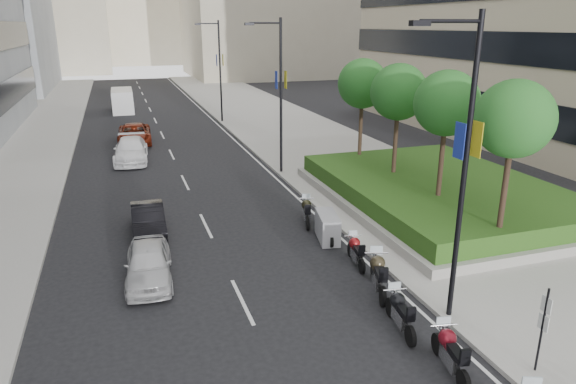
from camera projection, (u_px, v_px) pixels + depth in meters
name	position (u px, v px, depth m)	size (l,w,h in m)	color
ground	(332.00, 365.00, 13.62)	(160.00, 160.00, 0.00)	black
sidewalk_right	(291.00, 131.00, 43.35)	(10.00, 100.00, 0.15)	#9E9B93
sidewalk_left	(16.00, 149.00, 37.06)	(8.00, 100.00, 0.15)	#9E9B93
lane_edge	(230.00, 136.00, 41.79)	(0.12, 100.00, 0.01)	silver
lane_centre	(165.00, 140.00, 40.23)	(0.12, 100.00, 0.01)	silver
planter	(439.00, 199.00, 25.53)	(10.00, 14.00, 0.40)	#99958E
hedge	(440.00, 188.00, 25.34)	(9.40, 13.40, 0.80)	#214D16
tree_0	(514.00, 120.00, 18.09)	(2.80, 2.80, 6.30)	#332319
tree_1	(447.00, 104.00, 21.70)	(2.80, 2.80, 6.30)	#332319
tree_2	(399.00, 93.00, 25.31)	(2.80, 2.80, 6.30)	#332319
tree_3	(362.00, 84.00, 28.91)	(2.80, 2.80, 6.30)	#332319
lamp_post_0	(461.00, 159.00, 14.19)	(2.34, 0.45, 9.00)	black
lamp_post_1	(278.00, 89.00, 29.52)	(2.34, 0.45, 9.00)	black
lamp_post_2	(218.00, 66.00, 45.76)	(2.34, 0.45, 9.00)	black
parking_sign	(543.00, 326.00, 12.80)	(0.06, 0.32, 2.50)	black
motorcycle_1	(450.00, 352.00, 13.21)	(0.74, 2.18, 1.09)	black
motorcycle_2	(400.00, 312.00, 15.06)	(0.72, 2.17, 1.08)	black
motorcycle_3	(378.00, 275.00, 17.18)	(1.02, 2.35, 1.21)	black
motorcycle_4	(356.00, 251.00, 19.20)	(0.67, 2.00, 1.00)	black
motorcycle_5	(327.00, 227.00, 21.39)	(1.12, 1.99, 1.14)	black
motorcycle_6	(307.00, 212.00, 23.20)	(0.85, 2.06, 1.05)	black
car_a	(148.00, 263.00, 17.95)	(1.57, 3.91, 1.33)	#B6B6B8
car_b	(148.00, 220.00, 22.01)	(1.35, 3.86, 1.27)	black
car_c	(131.00, 150.00, 33.74)	(2.09, 5.15, 1.49)	white
car_d	(134.00, 134.00, 38.88)	(2.40, 5.21, 1.45)	maroon
delivery_van	(123.00, 102.00, 52.85)	(2.11, 5.41, 2.26)	silver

